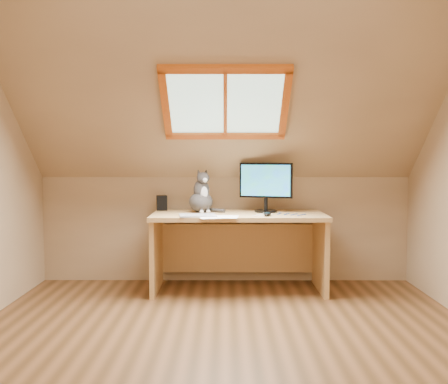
{
  "coord_description": "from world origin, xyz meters",
  "views": [
    {
      "loc": [
        -0.0,
        -3.0,
        1.19
      ],
      "look_at": [
        -0.01,
        1.0,
        0.91
      ],
      "focal_mm": 40.0,
      "sensor_mm": 36.0,
      "label": 1
    }
  ],
  "objects": [
    {
      "name": "desk",
      "position": [
        0.12,
        1.45,
        0.48
      ],
      "size": [
        1.52,
        0.67,
        0.69
      ],
      "color": "tan",
      "rests_on": "ground"
    },
    {
      "name": "room_shell",
      "position": [
        0.0,
        -0.09,
        1.43
      ],
      "size": [
        3.52,
        3.52,
        2.41
      ],
      "color": "tan",
      "rests_on": "ground"
    },
    {
      "name": "cat",
      "position": [
        -0.22,
        1.47,
        0.83
      ],
      "size": [
        0.3,
        0.32,
        0.4
      ],
      "color": "#3F3A38",
      "rests_on": "desk"
    },
    {
      "name": "ground",
      "position": [
        0.0,
        0.0,
        0.0
      ],
      "size": [
        3.5,
        3.5,
        0.0
      ],
      "primitive_type": "plane",
      "color": "brown",
      "rests_on": "ground"
    },
    {
      "name": "graphics_tablet",
      "position": [
        -0.23,
        1.17,
        0.7
      ],
      "size": [
        0.33,
        0.26,
        0.01
      ],
      "primitive_type": "cube",
      "rotation": [
        0.0,
        0.0,
        0.14
      ],
      "color": "#B2B2B7",
      "rests_on": "desk"
    },
    {
      "name": "mouse",
      "position": [
        0.35,
        1.18,
        0.71
      ],
      "size": [
        0.08,
        0.12,
        0.04
      ],
      "primitive_type": "ellipsoid",
      "rotation": [
        0.0,
        0.0,
        -0.16
      ],
      "color": "black",
      "rests_on": "desk"
    },
    {
      "name": "cables",
      "position": [
        0.47,
        1.26,
        0.7
      ],
      "size": [
        0.51,
        0.26,
        0.01
      ],
      "color": "silver",
      "rests_on": "desk"
    },
    {
      "name": "papers",
      "position": [
        0.01,
        1.12,
        0.7
      ],
      "size": [
        0.33,
        0.27,
        0.0
      ],
      "color": "white",
      "rests_on": "desk"
    },
    {
      "name": "desk_speaker",
      "position": [
        -0.59,
        1.63,
        0.76
      ],
      "size": [
        0.11,
        0.11,
        0.14
      ],
      "primitive_type": "cube",
      "rotation": [
        0.0,
        0.0,
        0.18
      ],
      "color": "black",
      "rests_on": "desk"
    },
    {
      "name": "monitor",
      "position": [
        0.37,
        1.48,
        0.95
      ],
      "size": [
        0.47,
        0.2,
        0.45
      ],
      "color": "black",
      "rests_on": "desk"
    }
  ]
}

